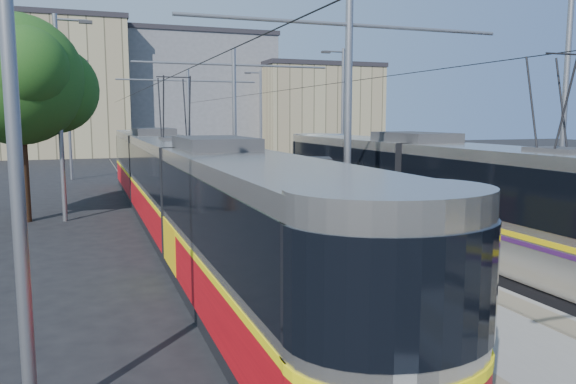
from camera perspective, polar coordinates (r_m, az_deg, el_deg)
name	(u,v)px	position (r m, az deg, el deg)	size (l,w,h in m)	color
platform	(253,211)	(23.97, -3.54, -1.89)	(4.00, 50.00, 0.30)	gray
tactile_strip_left	(220,209)	(23.58, -6.92, -1.71)	(0.70, 50.00, 0.01)	gray
tactile_strip_right	(285,205)	(24.39, -0.27, -1.35)	(0.70, 50.00, 0.01)	gray
rails	(253,214)	(23.99, -3.54, -2.21)	(8.71, 70.00, 0.03)	gray
tram_left	(176,184)	(20.63, -11.27, 0.80)	(2.43, 31.94, 5.50)	black
tram_right	(557,214)	(14.50, 25.63, -2.03)	(2.43, 30.28, 5.50)	black
catenary	(274,106)	(20.94, -1.39, 8.77)	(9.20, 70.00, 7.00)	gray
street_lamps	(229,116)	(27.50, -6.00, 7.73)	(15.18, 38.22, 8.00)	gray
shelter	(320,194)	(18.29, 3.31, -0.22)	(1.02, 1.30, 2.50)	black
tree	(27,83)	(24.38, -24.99, 10.03)	(5.53, 5.11, 8.03)	#382314
building_left	(47,88)	(65.83, -23.25, 9.70)	(16.32, 12.24, 14.43)	tan
building_centre	(191,94)	(70.88, -9.86, 9.82)	(18.36, 14.28, 13.98)	gray
building_right	(315,108)	(69.06, 2.73, 8.51)	(14.28, 10.20, 10.44)	tan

